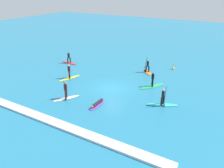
{
  "coord_description": "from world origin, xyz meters",
  "views": [
    {
      "loc": [
        11.84,
        -20.17,
        10.73
      ],
      "look_at": [
        0.0,
        0.0,
        0.5
      ],
      "focal_mm": 36.16,
      "sensor_mm": 36.0,
      "label": 1
    }
  ],
  "objects_px": {
    "surfer_on_white_board": "(66,94)",
    "surfer_on_teal_board": "(162,102)",
    "surfer_on_red_board": "(69,60)",
    "surfer_on_yellow_board": "(69,75)",
    "surfer_on_purple_board": "(97,104)",
    "surfer_on_orange_board": "(147,69)",
    "surfer_on_green_board": "(152,84)",
    "marker_buoy": "(173,68)"
  },
  "relations": [
    {
      "from": "surfer_on_white_board",
      "to": "surfer_on_teal_board",
      "type": "distance_m",
      "value": 9.71
    },
    {
      "from": "surfer_on_red_board",
      "to": "surfer_on_yellow_board",
      "type": "bearing_deg",
      "value": -45.18
    },
    {
      "from": "surfer_on_yellow_board",
      "to": "surfer_on_purple_board",
      "type": "height_order",
      "value": "surfer_on_yellow_board"
    },
    {
      "from": "surfer_on_orange_board",
      "to": "surfer_on_teal_board",
      "type": "height_order",
      "value": "surfer_on_teal_board"
    },
    {
      "from": "surfer_on_green_board",
      "to": "surfer_on_red_board",
      "type": "xyz_separation_m",
      "value": [
        -13.9,
        1.77,
        0.07
      ]
    },
    {
      "from": "surfer_on_yellow_board",
      "to": "surfer_on_white_board",
      "type": "distance_m",
      "value": 5.6
    },
    {
      "from": "surfer_on_yellow_board",
      "to": "surfer_on_purple_board",
      "type": "distance_m",
      "value": 8.03
    },
    {
      "from": "surfer_on_purple_board",
      "to": "surfer_on_red_board",
      "type": "bearing_deg",
      "value": -128.44
    },
    {
      "from": "surfer_on_yellow_board",
      "to": "surfer_on_white_board",
      "type": "xyz_separation_m",
      "value": [
        3.36,
        -4.49,
        0.02
      ]
    },
    {
      "from": "marker_buoy",
      "to": "surfer_on_green_board",
      "type": "bearing_deg",
      "value": -92.6
    },
    {
      "from": "surfer_on_yellow_board",
      "to": "surfer_on_orange_board",
      "type": "distance_m",
      "value": 10.33
    },
    {
      "from": "surfer_on_white_board",
      "to": "surfer_on_teal_board",
      "type": "relative_size",
      "value": 0.9
    },
    {
      "from": "surfer_on_orange_board",
      "to": "surfer_on_green_board",
      "type": "bearing_deg",
      "value": 169.28
    },
    {
      "from": "surfer_on_teal_board",
      "to": "surfer_on_orange_board",
      "type": "bearing_deg",
      "value": 94.59
    },
    {
      "from": "surfer_on_orange_board",
      "to": "marker_buoy",
      "type": "relative_size",
      "value": 2.28
    },
    {
      "from": "surfer_on_purple_board",
      "to": "surfer_on_yellow_board",
      "type": "bearing_deg",
      "value": -120.32
    },
    {
      "from": "surfer_on_red_board",
      "to": "surfer_on_white_board",
      "type": "relative_size",
      "value": 1.07
    },
    {
      "from": "surfer_on_teal_board",
      "to": "marker_buoy",
      "type": "relative_size",
      "value": 2.98
    },
    {
      "from": "surfer_on_red_board",
      "to": "surfer_on_purple_board",
      "type": "distance_m",
      "value": 13.99
    },
    {
      "from": "marker_buoy",
      "to": "surfer_on_teal_board",
      "type": "bearing_deg",
      "value": -78.82
    },
    {
      "from": "surfer_on_orange_board",
      "to": "surfer_on_purple_board",
      "type": "bearing_deg",
      "value": 136.68
    },
    {
      "from": "surfer_on_green_board",
      "to": "surfer_on_white_board",
      "type": "distance_m",
      "value": 9.85
    },
    {
      "from": "surfer_on_red_board",
      "to": "marker_buoy",
      "type": "xyz_separation_m",
      "value": [
        14.23,
        5.35,
        -0.28
      ]
    },
    {
      "from": "surfer_on_white_board",
      "to": "surfer_on_red_board",
      "type": "bearing_deg",
      "value": -111.11
    },
    {
      "from": "surfer_on_green_board",
      "to": "surfer_on_purple_board",
      "type": "xyz_separation_m",
      "value": [
        -2.97,
        -6.96,
        -0.2
      ]
    },
    {
      "from": "surfer_on_orange_board",
      "to": "marker_buoy",
      "type": "xyz_separation_m",
      "value": [
        2.63,
        2.99,
        -0.29
      ]
    },
    {
      "from": "surfer_on_green_board",
      "to": "marker_buoy",
      "type": "bearing_deg",
      "value": 30.99
    },
    {
      "from": "surfer_on_orange_board",
      "to": "marker_buoy",
      "type": "height_order",
      "value": "surfer_on_orange_board"
    },
    {
      "from": "surfer_on_yellow_board",
      "to": "surfer_on_red_board",
      "type": "bearing_deg",
      "value": -123.13
    },
    {
      "from": "surfer_on_orange_board",
      "to": "surfer_on_purple_board",
      "type": "xyz_separation_m",
      "value": [
        -0.67,
        -11.09,
        -0.28
      ]
    },
    {
      "from": "surfer_on_orange_board",
      "to": "surfer_on_green_board",
      "type": "relative_size",
      "value": 0.74
    },
    {
      "from": "surfer_on_yellow_board",
      "to": "marker_buoy",
      "type": "xyz_separation_m",
      "value": [
        10.21,
        10.01,
        -0.35
      ]
    },
    {
      "from": "surfer_on_red_board",
      "to": "marker_buoy",
      "type": "height_order",
      "value": "surfer_on_red_board"
    },
    {
      "from": "surfer_on_yellow_board",
      "to": "surfer_on_purple_board",
      "type": "bearing_deg",
      "value": 75.61
    },
    {
      "from": "surfer_on_yellow_board",
      "to": "surfer_on_teal_board",
      "type": "xyz_separation_m",
      "value": [
        12.35,
        -0.81,
        -0.11
      ]
    },
    {
      "from": "surfer_on_red_board",
      "to": "marker_buoy",
      "type": "distance_m",
      "value": 15.2
    },
    {
      "from": "surfer_on_green_board",
      "to": "surfer_on_teal_board",
      "type": "relative_size",
      "value": 1.03
    },
    {
      "from": "surfer_on_teal_board",
      "to": "surfer_on_white_board",
      "type": "bearing_deg",
      "value": 175.49
    },
    {
      "from": "surfer_on_white_board",
      "to": "surfer_on_orange_board",
      "type": "bearing_deg",
      "value": -170.13
    },
    {
      "from": "surfer_on_yellow_board",
      "to": "surfer_on_orange_board",
      "type": "relative_size",
      "value": 1.34
    },
    {
      "from": "surfer_on_red_board",
      "to": "surfer_on_purple_board",
      "type": "height_order",
      "value": "surfer_on_red_board"
    },
    {
      "from": "surfer_on_teal_board",
      "to": "surfer_on_purple_board",
      "type": "bearing_deg",
      "value": -175.8
    }
  ]
}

